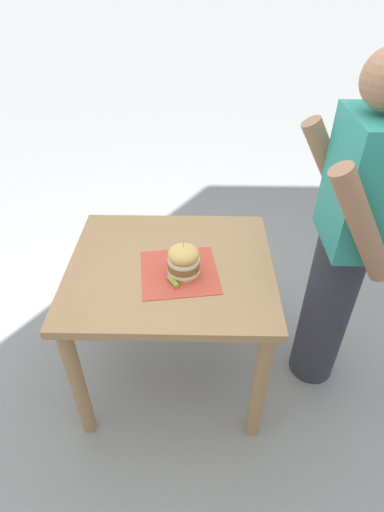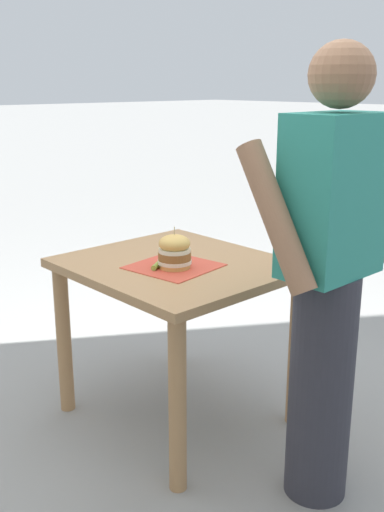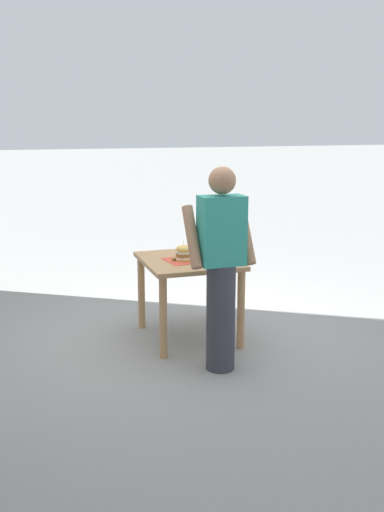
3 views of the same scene
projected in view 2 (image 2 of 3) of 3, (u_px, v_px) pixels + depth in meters
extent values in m
plane|color=gray|center=(178.00, 414.00, 2.92)|extent=(80.00, 80.00, 0.00)
cube|color=tan|center=(177.00, 266.00, 2.71)|extent=(0.85, 0.95, 0.04)
cylinder|color=tan|center=(178.00, 303.00, 3.34)|extent=(0.07, 0.07, 0.74)
cylinder|color=tan|center=(64.00, 340.00, 2.87)|extent=(0.07, 0.07, 0.74)
cylinder|color=tan|center=(296.00, 350.00, 2.76)|extent=(0.07, 0.07, 0.74)
cylinder|color=tan|center=(177.00, 406.00, 2.29)|extent=(0.07, 0.07, 0.74)
cube|color=#D64C38|center=(174.00, 266.00, 2.63)|extent=(0.38, 0.38, 0.00)
cylinder|color=#E5B25B|center=(175.00, 265.00, 2.61)|extent=(0.14, 0.14, 0.02)
cylinder|color=silver|center=(175.00, 261.00, 2.60)|extent=(0.15, 0.15, 0.02)
cylinder|color=brown|center=(175.00, 256.00, 2.59)|extent=(0.14, 0.14, 0.03)
cylinder|color=silver|center=(175.00, 250.00, 2.59)|extent=(0.14, 0.14, 0.02)
ellipsoid|color=#E5B25B|center=(174.00, 243.00, 2.58)|extent=(0.14, 0.14, 0.07)
cylinder|color=#D1B77F|center=(174.00, 233.00, 2.56)|extent=(0.00, 0.00, 0.05)
cylinder|color=#8EA83D|center=(156.00, 266.00, 2.59)|extent=(0.08, 0.06, 0.02)
cylinder|color=#33333D|center=(321.00, 387.00, 2.25)|extent=(0.24, 0.24, 0.90)
cube|color=teal|center=(333.00, 196.00, 2.05)|extent=(0.36, 0.22, 0.56)
sphere|color=#9E7051|center=(342.00, 74.00, 1.94)|extent=(0.22, 0.22, 0.22)
cylinder|color=#9E7051|center=(355.00, 200.00, 2.26)|extent=(0.09, 0.34, 0.50)
cylinder|color=#9E7051|center=(276.00, 218.00, 1.96)|extent=(0.09, 0.34, 0.50)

